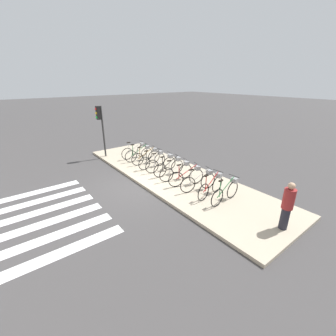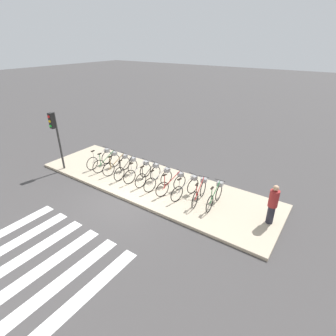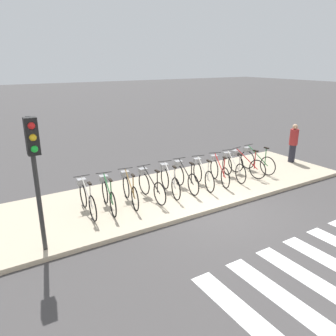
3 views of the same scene
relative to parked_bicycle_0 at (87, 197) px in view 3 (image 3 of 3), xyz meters
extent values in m
plane|color=#423F3F|center=(3.30, -1.68, -0.57)|extent=(120.00, 120.00, 0.00)
cube|color=#B7A88E|center=(3.30, 0.11, -0.51)|extent=(12.06, 3.58, 0.12)
torus|color=black|center=(-0.03, -0.58, -0.10)|extent=(0.08, 0.71, 0.71)
torus|color=black|center=(0.02, 0.39, -0.10)|extent=(0.08, 0.71, 0.71)
cylinder|color=beige|center=(-0.01, -0.09, 0.19)|extent=(0.09, 0.99, 0.60)
cylinder|color=beige|center=(-0.03, -0.44, 0.22)|extent=(0.03, 0.03, 0.64)
cube|color=black|center=(-0.03, -0.44, 0.56)|extent=(0.08, 0.20, 0.04)
cylinder|color=#262626|center=(0.02, 0.39, 0.50)|extent=(0.46, 0.05, 0.02)
cube|color=gray|center=(0.03, 0.44, 0.31)|extent=(0.25, 0.21, 0.18)
torus|color=black|center=(0.51, -0.63, -0.10)|extent=(0.14, 0.70, 0.71)
torus|color=black|center=(0.66, 0.33, -0.10)|extent=(0.14, 0.70, 0.71)
cylinder|color=#267238|center=(0.58, -0.15, 0.19)|extent=(0.18, 0.98, 0.60)
cylinder|color=#267238|center=(0.53, -0.50, 0.22)|extent=(0.04, 0.04, 0.64)
cube|color=black|center=(0.53, -0.50, 0.56)|extent=(0.10, 0.21, 0.04)
cylinder|color=#262626|center=(0.66, 0.33, 0.50)|extent=(0.46, 0.09, 0.02)
cube|color=gray|center=(0.66, 0.38, 0.31)|extent=(0.27, 0.23, 0.18)
torus|color=black|center=(1.19, -0.59, -0.10)|extent=(0.16, 0.70, 0.71)
torus|color=black|center=(1.35, 0.37, -0.10)|extent=(0.16, 0.70, 0.71)
cylinder|color=olive|center=(1.27, -0.11, 0.19)|extent=(0.20, 0.98, 0.60)
cylinder|color=olive|center=(1.21, -0.46, 0.22)|extent=(0.04, 0.04, 0.64)
cube|color=black|center=(1.21, -0.46, 0.56)|extent=(0.10, 0.21, 0.04)
cylinder|color=#262626|center=(1.35, 0.37, 0.50)|extent=(0.46, 0.10, 0.02)
cube|color=gray|center=(1.36, 0.42, 0.31)|extent=(0.27, 0.24, 0.18)
torus|color=black|center=(1.96, -0.64, -0.10)|extent=(0.04, 0.71, 0.71)
torus|color=black|center=(1.96, 0.33, -0.10)|extent=(0.04, 0.71, 0.71)
cylinder|color=black|center=(1.96, -0.16, 0.19)|extent=(0.04, 0.99, 0.60)
cylinder|color=black|center=(1.96, -0.51, 0.22)|extent=(0.03, 0.03, 0.64)
cube|color=black|center=(1.96, -0.51, 0.56)|extent=(0.07, 0.20, 0.04)
cylinder|color=#262626|center=(1.96, 0.33, 0.50)|extent=(0.46, 0.03, 0.02)
cube|color=gray|center=(1.96, 0.38, 0.31)|extent=(0.24, 0.20, 0.18)
torus|color=black|center=(2.57, -0.58, -0.10)|extent=(0.17, 0.70, 0.71)
torus|color=black|center=(2.75, 0.38, -0.10)|extent=(0.17, 0.70, 0.71)
cylinder|color=silver|center=(2.66, -0.10, 0.19)|extent=(0.22, 0.98, 0.60)
cylinder|color=silver|center=(2.59, -0.45, 0.22)|extent=(0.04, 0.04, 0.64)
cube|color=black|center=(2.59, -0.45, 0.56)|extent=(0.11, 0.21, 0.04)
cylinder|color=#262626|center=(2.75, 0.38, 0.50)|extent=(0.46, 0.11, 0.02)
cube|color=gray|center=(2.76, 0.43, 0.31)|extent=(0.27, 0.24, 0.18)
torus|color=black|center=(3.23, -0.56, -0.10)|extent=(0.11, 0.71, 0.71)
torus|color=black|center=(3.33, 0.41, -0.10)|extent=(0.11, 0.71, 0.71)
cylinder|color=black|center=(3.28, -0.07, 0.19)|extent=(0.14, 0.99, 0.60)
cylinder|color=black|center=(3.24, -0.42, 0.22)|extent=(0.04, 0.04, 0.64)
cube|color=black|center=(3.24, -0.42, 0.56)|extent=(0.09, 0.21, 0.04)
cylinder|color=#262626|center=(3.33, 0.41, 0.50)|extent=(0.46, 0.07, 0.02)
cube|color=gray|center=(3.34, 0.46, 0.31)|extent=(0.26, 0.23, 0.18)
torus|color=black|center=(3.82, -0.63, -0.10)|extent=(0.20, 0.70, 0.71)
torus|color=black|center=(4.04, 0.32, -0.10)|extent=(0.20, 0.70, 0.71)
cylinder|color=beige|center=(3.93, -0.15, 0.19)|extent=(0.26, 0.97, 0.60)
cylinder|color=beige|center=(3.85, -0.49, 0.22)|extent=(0.04, 0.04, 0.64)
cube|color=black|center=(3.85, -0.49, 0.56)|extent=(0.11, 0.21, 0.04)
cylinder|color=#262626|center=(4.04, 0.32, 0.50)|extent=(0.45, 0.13, 0.02)
cube|color=gray|center=(4.06, 0.37, 0.31)|extent=(0.28, 0.25, 0.18)
torus|color=black|center=(4.49, -0.61, -0.10)|extent=(0.25, 0.69, 0.71)
torus|color=black|center=(4.78, 0.31, -0.10)|extent=(0.25, 0.69, 0.71)
cylinder|color=red|center=(4.63, -0.15, 0.19)|extent=(0.33, 0.95, 0.60)
cylinder|color=red|center=(4.53, -0.49, 0.22)|extent=(0.04, 0.04, 0.64)
cube|color=black|center=(4.53, -0.49, 0.56)|extent=(0.13, 0.21, 0.04)
cylinder|color=#262626|center=(4.78, 0.31, 0.50)|extent=(0.45, 0.16, 0.02)
cube|color=gray|center=(4.79, 0.36, 0.31)|extent=(0.29, 0.26, 0.18)
torus|color=black|center=(5.21, -0.58, -0.10)|extent=(0.20, 0.70, 0.71)
torus|color=black|center=(5.43, 0.37, -0.10)|extent=(0.20, 0.70, 0.71)
cylinder|color=beige|center=(5.32, -0.10, 0.19)|extent=(0.26, 0.97, 0.60)
cylinder|color=beige|center=(5.24, -0.44, 0.22)|extent=(0.04, 0.04, 0.64)
cube|color=black|center=(5.24, -0.44, 0.56)|extent=(0.11, 0.21, 0.04)
cylinder|color=#262626|center=(5.43, 0.37, 0.50)|extent=(0.45, 0.13, 0.02)
cube|color=gray|center=(5.45, 0.42, 0.31)|extent=(0.28, 0.25, 0.18)
torus|color=black|center=(6.05, -0.54, -0.10)|extent=(0.14, 0.70, 0.71)
torus|color=black|center=(5.91, 0.43, -0.10)|extent=(0.14, 0.70, 0.71)
cylinder|color=red|center=(5.98, -0.06, 0.19)|extent=(0.18, 0.98, 0.60)
cylinder|color=red|center=(6.03, -0.41, 0.22)|extent=(0.04, 0.04, 0.64)
cube|color=black|center=(6.03, -0.41, 0.56)|extent=(0.10, 0.21, 0.04)
cylinder|color=#262626|center=(5.91, 0.43, 0.50)|extent=(0.46, 0.09, 0.02)
cube|color=gray|center=(5.90, 0.47, 0.31)|extent=(0.27, 0.23, 0.18)
torus|color=black|center=(6.67, -0.46, -0.10)|extent=(0.08, 0.71, 0.71)
torus|color=black|center=(6.61, 0.52, -0.10)|extent=(0.08, 0.71, 0.71)
cylinder|color=#267238|center=(6.64, 0.03, 0.19)|extent=(0.09, 0.99, 0.60)
cylinder|color=#267238|center=(6.66, -0.32, 0.22)|extent=(0.03, 0.03, 0.64)
cube|color=black|center=(6.66, -0.32, 0.56)|extent=(0.08, 0.20, 0.04)
cylinder|color=#262626|center=(6.61, 0.52, 0.50)|extent=(0.46, 0.05, 0.02)
cube|color=gray|center=(6.61, 0.57, 0.31)|extent=(0.25, 0.21, 0.18)
cylinder|color=#23232D|center=(8.83, 0.19, -0.08)|extent=(0.26, 0.26, 0.73)
cylinder|color=maroon|center=(8.83, 0.19, 0.61)|extent=(0.34, 0.34, 0.65)
sphere|color=tan|center=(8.83, 0.19, 1.04)|extent=(0.21, 0.21, 0.21)
cylinder|color=#2D2D2D|center=(-1.43, -1.33, 1.05)|extent=(0.10, 0.10, 3.00)
cube|color=black|center=(-1.43, -1.51, 2.18)|extent=(0.24, 0.20, 0.75)
sphere|color=red|center=(-1.43, -1.61, 2.40)|extent=(0.14, 0.14, 0.14)
sphere|color=gold|center=(-1.43, -1.61, 2.17)|extent=(0.14, 0.14, 0.14)
sphere|color=green|center=(-1.43, -1.61, 1.94)|extent=(0.14, 0.14, 0.14)
camera|label=1|loc=(11.30, -6.31, 3.96)|focal=24.00mm
camera|label=2|loc=(10.21, -8.45, 5.73)|focal=28.00mm
camera|label=3|loc=(-2.46, -8.25, 3.59)|focal=35.00mm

